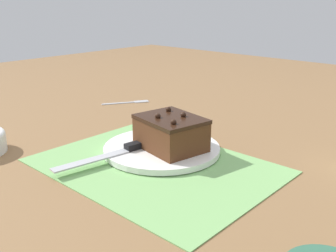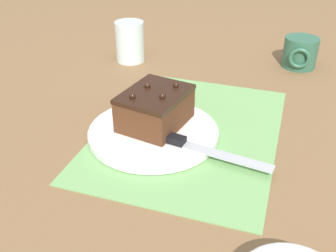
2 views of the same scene
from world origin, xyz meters
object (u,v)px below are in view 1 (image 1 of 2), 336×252
cake_plate (162,149)px  chocolate_cake (171,133)px  dessert_fork (130,102)px  serving_knife (125,149)px

cake_plate → chocolate_cake: (-0.02, -0.00, 0.04)m
chocolate_cake → dessert_fork: size_ratio=1.11×
serving_knife → dessert_fork: (0.33, -0.31, -0.02)m
chocolate_cake → dessert_fork: chocolate_cake is taller
cake_plate → chocolate_cake: 0.05m
chocolate_cake → cake_plate: bearing=10.0°
cake_plate → serving_knife: size_ratio=1.05×
serving_knife → dessert_fork: serving_knife is taller
chocolate_cake → dessert_fork: (0.39, -0.24, -0.05)m
cake_plate → dessert_fork: (0.37, -0.24, -0.01)m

